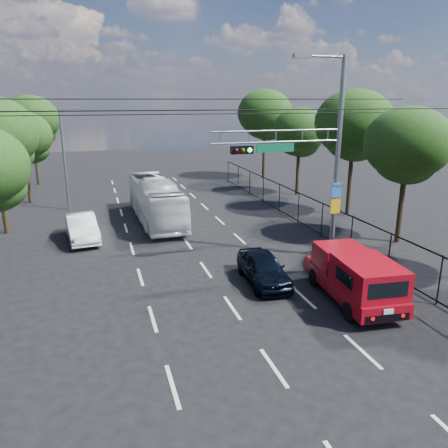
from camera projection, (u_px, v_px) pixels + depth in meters
name	position (u px, v px, depth m)	size (l,w,h in m)	color
ground	(274.00, 367.00, 12.82)	(120.00, 120.00, 0.00)	black
lane_markings	(180.00, 233.00, 25.71)	(6.12, 38.00, 0.01)	beige
signal_mast	(315.00, 152.00, 20.20)	(6.43, 0.39, 9.50)	slate
streetlight_left	(66.00, 154.00, 30.24)	(2.09, 0.22, 7.08)	slate
utility_wires	(199.00, 108.00, 18.96)	(22.00, 5.04, 0.74)	black
fence_right	(312.00, 214.00, 25.84)	(0.06, 34.03, 2.00)	black
tree_right_b	(407.00, 150.00, 22.84)	(4.50, 4.50, 7.31)	black
tree_right_c	(354.00, 129.00, 28.34)	(5.10, 5.10, 8.29)	black
tree_right_d	(300.00, 135.00, 34.92)	(4.32, 4.32, 7.02)	black
tree_right_e	(265.00, 117.00, 42.04)	(5.28, 5.28, 8.58)	black
tree_left_d	(23.00, 140.00, 31.97)	(4.20, 4.20, 6.83)	black
tree_left_e	(32.00, 123.00, 39.05)	(4.92, 4.92, 7.99)	black
red_pickup	(354.00, 275.00, 16.81)	(2.38, 5.45, 1.97)	black
navy_hatchback	(263.00, 268.00, 18.60)	(1.57, 3.89, 1.33)	black
white_bus	(156.00, 200.00, 28.04)	(2.24, 9.58, 2.67)	silver
white_van	(82.00, 228.00, 24.28)	(1.51, 4.34, 1.43)	white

